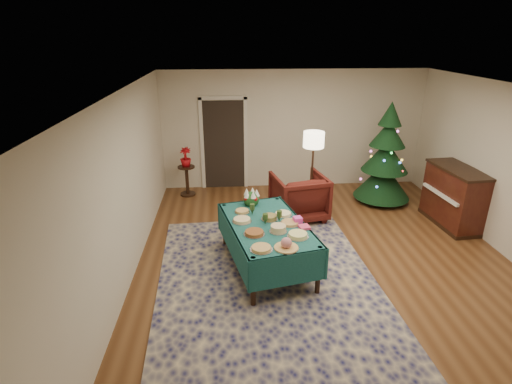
{
  "coord_description": "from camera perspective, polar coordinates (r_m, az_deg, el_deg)",
  "views": [
    {
      "loc": [
        -1.52,
        -5.46,
        3.45
      ],
      "look_at": [
        -1.07,
        0.72,
        0.95
      ],
      "focal_mm": 28.0,
      "sensor_mm": 36.0,
      "label": 1
    }
  ],
  "objects": [
    {
      "name": "christmas_tree",
      "position": [
        8.87,
        18.0,
        4.59
      ],
      "size": [
        1.5,
        1.5,
        2.16
      ],
      "color": "black",
      "rests_on": "ground"
    },
    {
      "name": "platter_7",
      "position": [
        6.16,
        1.93,
        -3.67
      ],
      "size": [
        0.26,
        0.26,
        0.07
      ],
      "color": "silver",
      "rests_on": "buffet_table"
    },
    {
      "name": "buffet_table",
      "position": [
        6.12,
        1.55,
        -5.81
      ],
      "size": [
        1.52,
        2.13,
        0.75
      ],
      "color": "black",
      "rests_on": "ground"
    },
    {
      "name": "platter_3",
      "position": [
        5.73,
        -0.25,
        -5.86
      ],
      "size": [
        0.31,
        0.31,
        0.05
      ],
      "color": "silver",
      "rests_on": "buffet_table"
    },
    {
      "name": "goblet_1",
      "position": [
        6.09,
        3.35,
        -3.41
      ],
      "size": [
        0.08,
        0.08,
        0.18
      ],
      "color": "#2D471E",
      "rests_on": "buffet_table"
    },
    {
      "name": "rug",
      "position": [
        6.05,
        1.69,
        -12.74
      ],
      "size": [
        3.4,
        4.35,
        0.02
      ],
      "primitive_type": "cube",
      "rotation": [
        0.0,
        0.0,
        0.05
      ],
      "color": "#13154A",
      "rests_on": "ground"
    },
    {
      "name": "floor_lamp",
      "position": [
        7.85,
        8.22,
        6.7
      ],
      "size": [
        0.41,
        0.41,
        1.67
      ],
      "color": "#A57F3F",
      "rests_on": "ground"
    },
    {
      "name": "centerpiece",
      "position": [
        6.64,
        -0.68,
        -0.8
      ],
      "size": [
        0.27,
        0.27,
        0.31
      ],
      "color": "#1E4C1E",
      "rests_on": "buffet_table"
    },
    {
      "name": "platter_0",
      "position": [
        5.35,
        0.76,
        -8.07
      ],
      "size": [
        0.31,
        0.31,
        0.05
      ],
      "color": "silver",
      "rests_on": "buffet_table"
    },
    {
      "name": "doorway",
      "position": [
        9.25,
        -4.6,
        7.11
      ],
      "size": [
        1.08,
        0.04,
        2.16
      ],
      "color": "black",
      "rests_on": "ground"
    },
    {
      "name": "goblet_2",
      "position": [
        5.99,
        1.34,
        -3.84
      ],
      "size": [
        0.08,
        0.08,
        0.18
      ],
      "color": "#2D471E",
      "rests_on": "buffet_table"
    },
    {
      "name": "platter_1",
      "position": [
        5.37,
        4.36,
        -7.47
      ],
      "size": [
        0.34,
        0.34,
        0.16
      ],
      "color": "silver",
      "rests_on": "buffet_table"
    },
    {
      "name": "napkin_stack",
      "position": [
        5.95,
        6.91,
        -5.0
      ],
      "size": [
        0.18,
        0.18,
        0.04
      ],
      "primitive_type": "cube",
      "rotation": [
        0.0,
        0.0,
        0.22
      ],
      "color": "#E43F69",
      "rests_on": "buffet_table"
    },
    {
      "name": "side_table",
      "position": [
        9.1,
        -9.81,
        1.54
      ],
      "size": [
        0.38,
        0.38,
        0.68
      ],
      "color": "black",
      "rests_on": "ground"
    },
    {
      "name": "room_shell",
      "position": [
        6.04,
        10.64,
        1.22
      ],
      "size": [
        7.0,
        7.0,
        7.0
      ],
      "color": "#593319",
      "rests_on": "ground"
    },
    {
      "name": "piano",
      "position": [
        8.38,
        26.41,
        -0.69
      ],
      "size": [
        0.71,
        1.35,
        1.13
      ],
      "color": "black",
      "rests_on": "ground"
    },
    {
      "name": "potted_plant",
      "position": [
        8.95,
        -10.0,
        4.35
      ],
      "size": [
        0.24,
        0.43,
        0.24
      ],
      "primitive_type": "imported",
      "color": "#B10C13",
      "rests_on": "side_table"
    },
    {
      "name": "platter_4",
      "position": [
        5.8,
        3.2,
        -5.27
      ],
      "size": [
        0.26,
        0.26,
        0.1
      ],
      "color": "silver",
      "rests_on": "buffet_table"
    },
    {
      "name": "goblet_0",
      "position": [
        6.31,
        -0.53,
        -2.42
      ],
      "size": [
        0.08,
        0.08,
        0.18
      ],
      "color": "#2D471E",
      "rests_on": "buffet_table"
    },
    {
      "name": "platter_2",
      "position": [
        5.69,
        6.0,
        -6.14
      ],
      "size": [
        0.31,
        0.31,
        0.06
      ],
      "color": "silver",
      "rests_on": "buffet_table"
    },
    {
      "name": "gift_box",
      "position": [
        6.08,
        5.96,
        -4.02
      ],
      "size": [
        0.14,
        0.14,
        0.1
      ],
      "primitive_type": "cube",
      "rotation": [
        0.0,
        0.0,
        0.22
      ],
      "color": "#ED41B5",
      "rests_on": "buffet_table"
    },
    {
      "name": "armchair",
      "position": [
        7.84,
        6.15,
        -0.34
      ],
      "size": [
        1.12,
        1.07,
        0.99
      ],
      "primitive_type": "imported",
      "rotation": [
        0.0,
        0.0,
        3.33
      ],
      "color": "#4B1510",
      "rests_on": "ground"
    },
    {
      "name": "platter_5",
      "position": [
        6.05,
        4.87,
        -4.42
      ],
      "size": [
        0.31,
        0.31,
        0.04
      ],
      "color": "silver",
      "rests_on": "buffet_table"
    },
    {
      "name": "platter_9",
      "position": [
        6.41,
        -1.99,
        -2.76
      ],
      "size": [
        0.25,
        0.25,
        0.04
      ],
      "color": "silver",
      "rests_on": "buffet_table"
    },
    {
      "name": "platter_6",
      "position": [
        6.11,
        -2.03,
        -4.04
      ],
      "size": [
        0.3,
        0.3,
        0.05
      ],
      "color": "silver",
      "rests_on": "buffet_table"
    },
    {
      "name": "platter_8",
      "position": [
        6.33,
        3.89,
        -3.13
      ],
      "size": [
        0.28,
        0.28,
        0.04
      ],
      "color": "silver",
      "rests_on": "buffet_table"
    }
  ]
}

